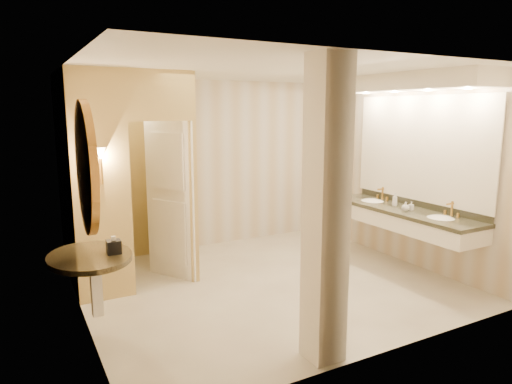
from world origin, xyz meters
TOP-DOWN VIEW (x-y plane):
  - floor at (0.00, 0.00)m, footprint 4.50×4.50m
  - ceiling at (0.00, 0.00)m, footprint 4.50×4.50m
  - wall_back at (0.00, 2.00)m, footprint 4.50×0.02m
  - wall_front at (0.00, -2.00)m, footprint 4.50×0.02m
  - wall_left at (-2.25, 0.00)m, footprint 0.02×4.00m
  - wall_right at (2.25, 0.00)m, footprint 0.02×4.00m
  - toilet_closet at (-1.13, 0.97)m, footprint 1.50×1.55m
  - wall_sconce at (-1.93, 0.43)m, footprint 0.14×0.14m
  - vanity at (1.98, -0.40)m, footprint 0.75×2.51m
  - console_shelf at (-2.21, -0.47)m, footprint 0.97×0.97m
  - pillar at (-0.45, -1.78)m, footprint 0.31×0.31m
  - tissue_box at (-2.02, -0.54)m, footprint 0.13×0.13m
  - toilet at (-1.76, 1.75)m, footprint 0.63×0.84m
  - soap_bottle_a at (1.96, -0.53)m, footprint 0.06×0.06m
  - soap_bottle_b at (1.85, -0.53)m, footprint 0.12×0.12m
  - soap_bottle_c at (1.96, -0.21)m, footprint 0.08×0.08m

SIDE VIEW (x-z plane):
  - floor at x=0.00m, z-range 0.00..0.00m
  - toilet at x=-1.76m, z-range 0.00..0.76m
  - soap_bottle_a at x=1.96m, z-range 0.88..1.00m
  - soap_bottle_b at x=1.85m, z-range 0.88..1.00m
  - tissue_box at x=-2.02m, z-range 0.88..1.00m
  - soap_bottle_c at x=1.96m, z-range 0.88..1.07m
  - console_shelf at x=-2.21m, z-range 0.38..2.31m
  - wall_back at x=0.00m, z-range 0.00..2.70m
  - wall_front at x=0.00m, z-range 0.00..2.70m
  - wall_left at x=-2.25m, z-range 0.00..2.70m
  - wall_right at x=2.25m, z-range 0.00..2.70m
  - pillar at x=-0.45m, z-range 0.00..2.70m
  - toilet_closet at x=-1.13m, z-range 0.04..2.74m
  - vanity at x=1.98m, z-range 0.58..2.67m
  - wall_sconce at x=-1.93m, z-range 1.52..1.94m
  - ceiling at x=0.00m, z-range 2.70..2.70m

